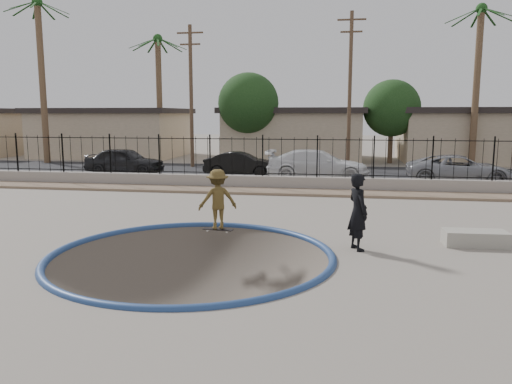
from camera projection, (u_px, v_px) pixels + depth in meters
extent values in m
cube|color=slate|center=(268.00, 205.00, 25.02)|extent=(120.00, 120.00, 2.20)
torus|color=navy|center=(192.00, 256.00, 12.19)|extent=(7.04, 7.04, 0.20)
cube|color=#8E755D|center=(259.00, 191.00, 22.11)|extent=(42.00, 1.60, 0.11)
cube|color=gray|center=(263.00, 182.00, 23.15)|extent=(42.00, 0.45, 0.60)
cube|color=black|center=(263.00, 173.00, 23.08)|extent=(40.00, 0.04, 0.03)
cube|color=black|center=(263.00, 139.00, 22.84)|extent=(40.00, 0.04, 0.04)
cube|color=black|center=(280.00, 172.00, 29.72)|extent=(90.00, 8.00, 0.04)
cube|color=tan|center=(114.00, 135.00, 41.17)|extent=(11.00, 8.00, 3.50)
cube|color=#292321|center=(112.00, 111.00, 40.87)|extent=(11.60, 8.60, 0.40)
cube|color=tan|center=(295.00, 136.00, 38.71)|extent=(10.00, 8.00, 3.50)
cube|color=#292321|center=(295.00, 111.00, 38.41)|extent=(10.60, 8.60, 0.40)
cube|color=tan|center=(486.00, 138.00, 36.40)|extent=(12.00, 8.00, 3.50)
cube|color=#292321|center=(488.00, 110.00, 36.10)|extent=(12.60, 8.60, 0.40)
cylinder|color=brown|center=(42.00, 84.00, 34.59)|extent=(0.44, 0.44, 11.00)
sphere|color=#1C4819|center=(37.00, 2.00, 33.75)|extent=(0.70, 0.70, 0.70)
cylinder|color=brown|center=(159.00, 100.00, 37.49)|extent=(0.44, 0.44, 9.00)
sphere|color=#1C4819|center=(158.00, 39.00, 36.81)|extent=(0.70, 0.70, 0.70)
cylinder|color=brown|center=(476.00, 89.00, 31.85)|extent=(0.44, 0.44, 10.00)
sphere|color=#1C4819|center=(482.00, 9.00, 31.09)|extent=(0.70, 0.70, 0.70)
cylinder|color=#473323|center=(191.00, 97.00, 31.96)|extent=(0.24, 0.24, 9.00)
cube|color=#473323|center=(190.00, 33.00, 31.35)|extent=(1.70, 0.10, 0.10)
cube|color=#473323|center=(190.00, 44.00, 31.45)|extent=(1.30, 0.10, 0.10)
cylinder|color=#473323|center=(350.00, 92.00, 30.28)|extent=(0.24, 0.24, 9.50)
cube|color=#473323|center=(352.00, 20.00, 29.62)|extent=(1.70, 0.10, 0.10)
cube|color=#473323|center=(351.00, 32.00, 29.73)|extent=(1.30, 0.10, 0.10)
cylinder|color=#473323|center=(249.00, 141.00, 35.83)|extent=(0.34, 0.34, 3.00)
sphere|color=#143311|center=(248.00, 103.00, 35.41)|extent=(4.32, 4.32, 4.32)
cylinder|color=#473323|center=(390.00, 144.00, 35.18)|extent=(0.34, 0.34, 2.75)
sphere|color=#143311|center=(392.00, 108.00, 34.80)|extent=(3.96, 3.96, 3.96)
imported|color=brown|center=(218.00, 202.00, 14.58)|extent=(1.30, 1.06, 1.75)
cube|color=black|center=(218.00, 229.00, 14.70)|extent=(0.93, 0.35, 0.02)
cylinder|color=silver|center=(207.00, 231.00, 14.72)|extent=(0.06, 0.04, 0.06)
cylinder|color=silver|center=(210.00, 229.00, 14.88)|extent=(0.06, 0.04, 0.06)
cylinder|color=silver|center=(227.00, 232.00, 14.54)|extent=(0.06, 0.04, 0.06)
cylinder|color=silver|center=(229.00, 231.00, 14.70)|extent=(0.06, 0.04, 0.06)
imported|color=black|center=(358.00, 212.00, 12.61)|extent=(0.75, 0.85, 1.97)
cube|color=gray|center=(475.00, 238.00, 13.12)|extent=(1.63, 0.77, 0.40)
imported|color=black|center=(125.00, 161.00, 28.47)|extent=(4.52, 1.95, 1.52)
imported|color=black|center=(241.00, 164.00, 27.59)|extent=(4.05, 1.47, 1.33)
imported|color=white|center=(318.00, 165.00, 26.13)|extent=(5.37, 2.20, 1.56)
imported|color=gray|center=(460.00, 169.00, 24.56)|extent=(5.11, 2.42, 1.41)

